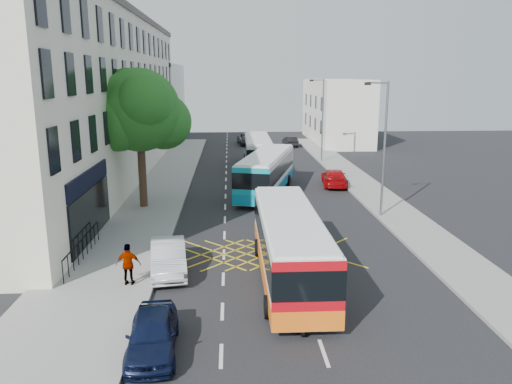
{
  "coord_description": "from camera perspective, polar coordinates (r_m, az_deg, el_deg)",
  "views": [
    {
      "loc": [
        -2.86,
        -16.87,
        8.43
      ],
      "look_at": [
        -1.44,
        9.81,
        2.2
      ],
      "focal_mm": 35.0,
      "sensor_mm": 36.0,
      "label": 1
    }
  ],
  "objects": [
    {
      "name": "lamp_far",
      "position": [
        49.85,
        7.51,
        8.63
      ],
      "size": [
        1.45,
        0.15,
        8.0
      ],
      "color": "slate",
      "rests_on": "pavement_right"
    },
    {
      "name": "terrace_main",
      "position": [
        42.87,
        -18.41,
        10.23
      ],
      "size": [
        8.3,
        45.0,
        13.5
      ],
      "color": "beige",
      "rests_on": "ground"
    },
    {
      "name": "parked_car_silver",
      "position": [
        22.34,
        -9.98,
        -7.35
      ],
      "size": [
        2.02,
        4.37,
        1.39
      ],
      "primitive_type": "imported",
      "rotation": [
        0.0,
        0.0,
        0.14
      ],
      "color": "#B6B9BE",
      "rests_on": "ground"
    },
    {
      "name": "terrace_far",
      "position": [
        72.81,
        -12.03,
        10.15
      ],
      "size": [
        8.0,
        20.0,
        10.0
      ],
      "primitive_type": "cube",
      "color": "silver",
      "rests_on": "ground"
    },
    {
      "name": "lamp_near",
      "position": [
        30.5,
        14.32,
        5.54
      ],
      "size": [
        1.45,
        0.15,
        8.0
      ],
      "color": "slate",
      "rests_on": "pavement_right"
    },
    {
      "name": "ground",
      "position": [
        19.08,
        6.05,
        -13.19
      ],
      "size": [
        120.0,
        120.0,
        0.0
      ],
      "primitive_type": "plane",
      "color": "black",
      "rests_on": "ground"
    },
    {
      "name": "bus_mid",
      "position": [
        36.4,
        1.19,
        2.25
      ],
      "size": [
        5.12,
        10.84,
        2.97
      ],
      "rotation": [
        0.0,
        0.0,
        -0.26
      ],
      "color": "silver",
      "rests_on": "ground"
    },
    {
      "name": "pavement_right",
      "position": [
        34.54,
        14.51,
        -1.3
      ],
      "size": [
        3.0,
        70.0,
        0.15
      ],
      "primitive_type": "cube",
      "color": "gray",
      "rests_on": "ground"
    },
    {
      "name": "red_hatchback",
      "position": [
        39.6,
        8.94,
        1.64
      ],
      "size": [
        2.36,
        4.71,
        1.31
      ],
      "primitive_type": "imported",
      "rotation": [
        0.0,
        0.0,
        3.02
      ],
      "color": "#B3070B",
      "rests_on": "ground"
    },
    {
      "name": "bus_near",
      "position": [
        21.04,
        3.86,
        -6.05
      ],
      "size": [
        2.61,
        10.36,
        2.91
      ],
      "rotation": [
        0.0,
        0.0,
        0.0
      ],
      "color": "silver",
      "rests_on": "ground"
    },
    {
      "name": "street_tree",
      "position": [
        32.41,
        -13.25,
        9.0
      ],
      "size": [
        6.3,
        5.7,
        8.8
      ],
      "color": "#382619",
      "rests_on": "pavement_left"
    },
    {
      "name": "railings",
      "position": [
        24.45,
        -19.23,
        -6.02
      ],
      "size": [
        0.08,
        5.6,
        1.14
      ],
      "primitive_type": null,
      "color": "black",
      "rests_on": "pavement_left"
    },
    {
      "name": "motorbike",
      "position": [
        17.59,
        5.57,
        -12.22
      ],
      "size": [
        0.78,
        2.2,
        1.96
      ],
      "rotation": [
        0.0,
        0.0,
        -0.18
      ],
      "color": "black",
      "rests_on": "ground"
    },
    {
      "name": "pedestrian_far",
      "position": [
        20.98,
        -14.37,
        -8.01
      ],
      "size": [
        1.04,
        0.48,
        1.73
      ],
      "primitive_type": "imported",
      "rotation": [
        0.0,
        0.0,
        3.08
      ],
      "color": "gray",
      "rests_on": "pavement_left"
    },
    {
      "name": "building_right",
      "position": [
        66.48,
        9.11,
        9.15
      ],
      "size": [
        6.0,
        18.0,
        8.0
      ],
      "primitive_type": "cube",
      "color": "silver",
      "rests_on": "ground"
    },
    {
      "name": "bus_far",
      "position": [
        47.04,
        0.23,
        4.66
      ],
      "size": [
        2.65,
        10.18,
        2.85
      ],
      "rotation": [
        0.0,
        0.0,
        -0.01
      ],
      "color": "silver",
      "rests_on": "ground"
    },
    {
      "name": "parked_car_blue",
      "position": [
        16.4,
        -11.75,
        -15.55
      ],
      "size": [
        1.72,
        3.83,
        1.28
      ],
      "primitive_type": "imported",
      "rotation": [
        0.0,
        0.0,
        0.06
      ],
      "color": "black",
      "rests_on": "ground"
    },
    {
      "name": "pavement_left",
      "position": [
        33.43,
        -12.67,
        -1.68
      ],
      "size": [
        5.0,
        70.0,
        0.15
      ],
      "primitive_type": "cube",
      "color": "gray",
      "rests_on": "ground"
    },
    {
      "name": "distant_car_grey",
      "position": [
        62.91,
        -0.95,
        6.06
      ],
      "size": [
        2.67,
        5.13,
        1.38
      ],
      "primitive_type": "imported",
      "rotation": [
        0.0,
        0.0,
        0.08
      ],
      "color": "#3B3C42",
      "rests_on": "ground"
    },
    {
      "name": "distant_car_dark",
      "position": [
        61.49,
        3.93,
        5.79
      ],
      "size": [
        1.67,
        3.82,
        1.22
      ],
      "primitive_type": "imported",
      "rotation": [
        0.0,
        0.0,
        3.25
      ],
      "color": "black",
      "rests_on": "ground"
    }
  ]
}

